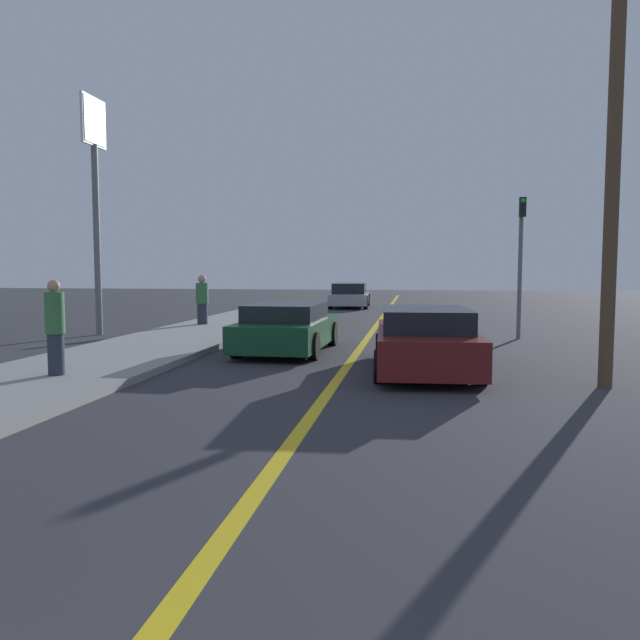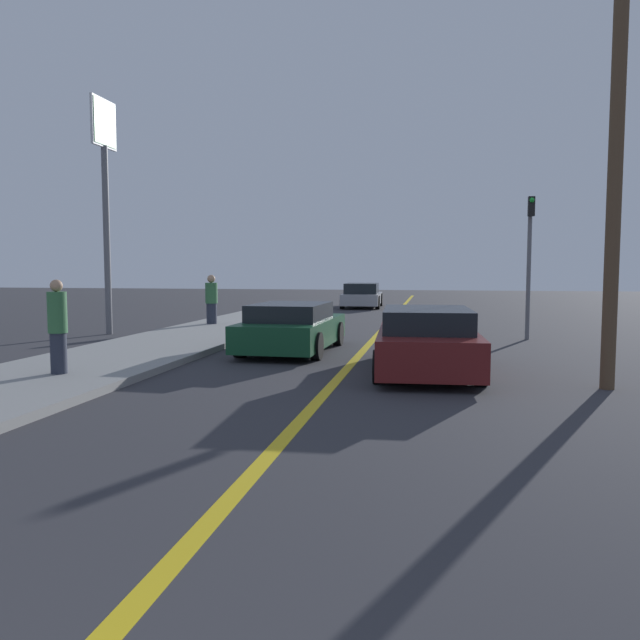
{
  "view_description": "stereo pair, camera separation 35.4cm",
  "coord_description": "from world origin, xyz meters",
  "px_view_note": "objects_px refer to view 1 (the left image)",
  "views": [
    {
      "loc": [
        1.44,
        -0.01,
        2.06
      ],
      "look_at": [
        -0.36,
        11.51,
        1.09
      ],
      "focal_mm": 35.0,
      "sensor_mm": 36.0,
      "label": 1
    },
    {
      "loc": [
        1.79,
        0.05,
        2.06
      ],
      "look_at": [
        -0.36,
        11.51,
        1.09
      ],
      "focal_mm": 35.0,
      "sensor_mm": 36.0,
      "label": 2
    }
  ],
  "objects_px": {
    "car_far_distant": "(350,296)",
    "utility_pole": "(613,157)",
    "car_ahead_center": "(288,328)",
    "pedestrian_near_curb": "(55,327)",
    "traffic_light": "(521,253)",
    "car_near_right_lane": "(425,341)",
    "roadside_sign": "(95,168)",
    "pedestrian_mid_group": "(202,300)"
  },
  "relations": [
    {
      "from": "car_near_right_lane",
      "to": "car_far_distant",
      "type": "xyz_separation_m",
      "value": [
        -3.68,
        20.25,
        0.0
      ]
    },
    {
      "from": "car_near_right_lane",
      "to": "pedestrian_near_curb",
      "type": "height_order",
      "value": "pedestrian_near_curb"
    },
    {
      "from": "pedestrian_near_curb",
      "to": "traffic_light",
      "type": "distance_m",
      "value": 12.74
    },
    {
      "from": "pedestrian_mid_group",
      "to": "roadside_sign",
      "type": "distance_m",
      "value": 5.43
    },
    {
      "from": "pedestrian_near_curb",
      "to": "car_ahead_center",
      "type": "bearing_deg",
      "value": 55.94
    },
    {
      "from": "roadside_sign",
      "to": "utility_pole",
      "type": "relative_size",
      "value": 0.92
    },
    {
      "from": "utility_pole",
      "to": "traffic_light",
      "type": "bearing_deg",
      "value": 92.28
    },
    {
      "from": "car_near_right_lane",
      "to": "traffic_light",
      "type": "relative_size",
      "value": 1.13
    },
    {
      "from": "car_ahead_center",
      "to": "traffic_light",
      "type": "distance_m",
      "value": 7.4
    },
    {
      "from": "car_near_right_lane",
      "to": "car_far_distant",
      "type": "bearing_deg",
      "value": 97.22
    },
    {
      "from": "pedestrian_near_curb",
      "to": "roadside_sign",
      "type": "xyz_separation_m",
      "value": [
        -3.33,
        7.72,
        4.1
      ]
    },
    {
      "from": "car_ahead_center",
      "to": "car_near_right_lane",
      "type": "bearing_deg",
      "value": -36.24
    },
    {
      "from": "roadside_sign",
      "to": "utility_pole",
      "type": "height_order",
      "value": "utility_pole"
    },
    {
      "from": "pedestrian_mid_group",
      "to": "car_far_distant",
      "type": "bearing_deg",
      "value": 72.77
    },
    {
      "from": "pedestrian_near_curb",
      "to": "traffic_light",
      "type": "bearing_deg",
      "value": 42.37
    },
    {
      "from": "car_ahead_center",
      "to": "pedestrian_mid_group",
      "type": "bearing_deg",
      "value": 128.38
    },
    {
      "from": "roadside_sign",
      "to": "pedestrian_near_curb",
      "type": "bearing_deg",
      "value": -66.64
    },
    {
      "from": "car_near_right_lane",
      "to": "traffic_light",
      "type": "height_order",
      "value": "traffic_light"
    },
    {
      "from": "car_ahead_center",
      "to": "pedestrian_mid_group",
      "type": "distance_m",
      "value": 6.88
    },
    {
      "from": "car_near_right_lane",
      "to": "car_ahead_center",
      "type": "relative_size",
      "value": 1.03
    },
    {
      "from": "car_ahead_center",
      "to": "pedestrian_mid_group",
      "type": "xyz_separation_m",
      "value": [
        -4.15,
        5.48,
        0.39
      ]
    },
    {
      "from": "car_near_right_lane",
      "to": "traffic_light",
      "type": "xyz_separation_m",
      "value": [
        2.77,
        6.28,
        1.88
      ]
    },
    {
      "from": "car_near_right_lane",
      "to": "pedestrian_near_curb",
      "type": "bearing_deg",
      "value": -164.23
    },
    {
      "from": "car_far_distant",
      "to": "traffic_light",
      "type": "distance_m",
      "value": 15.51
    },
    {
      "from": "car_ahead_center",
      "to": "pedestrian_near_curb",
      "type": "xyz_separation_m",
      "value": [
        -3.25,
        -4.8,
        0.41
      ]
    },
    {
      "from": "car_far_distant",
      "to": "pedestrian_near_curb",
      "type": "height_order",
      "value": "pedestrian_near_curb"
    },
    {
      "from": "car_near_right_lane",
      "to": "pedestrian_mid_group",
      "type": "distance_m",
      "value": 10.98
    },
    {
      "from": "car_near_right_lane",
      "to": "pedestrian_near_curb",
      "type": "relative_size",
      "value": 2.68
    },
    {
      "from": "car_far_distant",
      "to": "traffic_light",
      "type": "bearing_deg",
      "value": -67.47
    },
    {
      "from": "pedestrian_near_curb",
      "to": "utility_pole",
      "type": "height_order",
      "value": "utility_pole"
    },
    {
      "from": "pedestrian_mid_group",
      "to": "traffic_light",
      "type": "xyz_separation_m",
      "value": [
        10.25,
        -1.75,
        1.52
      ]
    },
    {
      "from": "car_ahead_center",
      "to": "pedestrian_near_curb",
      "type": "height_order",
      "value": "pedestrian_near_curb"
    },
    {
      "from": "car_far_distant",
      "to": "roadside_sign",
      "type": "relative_size",
      "value": 0.64
    },
    {
      "from": "car_ahead_center",
      "to": "traffic_light",
      "type": "relative_size",
      "value": 1.09
    },
    {
      "from": "car_ahead_center",
      "to": "utility_pole",
      "type": "height_order",
      "value": "utility_pole"
    },
    {
      "from": "car_far_distant",
      "to": "utility_pole",
      "type": "distance_m",
      "value": 22.71
    },
    {
      "from": "car_near_right_lane",
      "to": "roadside_sign",
      "type": "relative_size",
      "value": 0.64
    },
    {
      "from": "traffic_light",
      "to": "car_near_right_lane",
      "type": "bearing_deg",
      "value": -113.83
    },
    {
      "from": "utility_pole",
      "to": "car_ahead_center",
      "type": "bearing_deg",
      "value": 149.78
    },
    {
      "from": "car_near_right_lane",
      "to": "roadside_sign",
      "type": "distance_m",
      "value": 12.17
    },
    {
      "from": "car_far_distant",
      "to": "utility_pole",
      "type": "xyz_separation_m",
      "value": [
        6.76,
        -21.43,
        3.3
      ]
    },
    {
      "from": "pedestrian_near_curb",
      "to": "traffic_light",
      "type": "xyz_separation_m",
      "value": [
        9.35,
        8.53,
        1.5
      ]
    }
  ]
}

